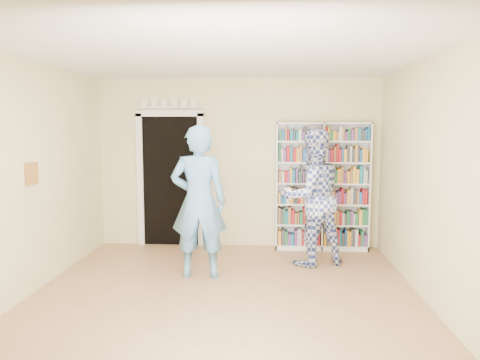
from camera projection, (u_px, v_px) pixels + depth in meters
The scene contains 11 objects.
floor at pixel (223, 302), 5.20m from camera, with size 5.00×5.00×0.00m, color #9C6E4B.
ceiling at pixel (222, 54), 4.90m from camera, with size 5.00×5.00×0.00m, color white.
wall_back at pixel (238, 163), 7.53m from camera, with size 4.50×4.50×0.00m, color beige.
wall_left at pixel (21, 180), 5.19m from camera, with size 5.00×5.00×0.00m, color beige.
wall_right at pixel (435, 183), 4.91m from camera, with size 5.00×5.00×0.00m, color beige.
bookshelf at pixel (322, 186), 7.33m from camera, with size 1.46×0.27×2.00m.
doorway at pixel (171, 174), 7.60m from camera, with size 1.10×0.08×2.43m.
wall_art at pixel (32, 174), 5.38m from camera, with size 0.03×0.25×0.25m, color brown.
man_blue at pixel (199, 202), 5.98m from camera, with size 0.72×0.47×1.96m, color #5B96CA.
man_plaid at pixel (312, 197), 6.53m from camera, with size 0.93×0.72×1.91m, color navy.
paper_sheet at pixel (320, 191), 6.34m from camera, with size 0.23×0.01×0.32m, color white.
Camera 1 is at (0.50, -5.00, 1.94)m, focal length 35.00 mm.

